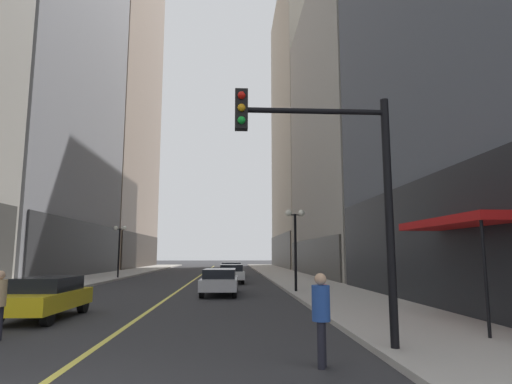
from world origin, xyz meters
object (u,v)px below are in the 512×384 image
Objects in this scene: street_lamp_right_mid at (295,232)px; street_lamp_left_far at (119,240)px; car_yellow at (46,296)px; fire_hydrant_right at (324,294)px; car_white at (231,273)px; car_silver at (220,281)px; pedestrian_in_blue_hoodie at (321,312)px; traffic_light_near_right at (340,176)px; car_blue at (232,269)px.

street_lamp_left_far is at bearing 132.54° from street_lamp_right_mid.
street_lamp_left_far is 18.93m from street_lamp_right_mid.
street_lamp_left_far is (-3.40, 22.03, 2.54)m from car_yellow.
fire_hydrant_right is (0.50, -4.45, -2.86)m from street_lamp_right_mid.
car_white reaches higher than fire_hydrant_right.
car_yellow reaches higher than fire_hydrant_right.
street_lamp_right_mid is at bearing 4.02° from car_silver.
car_silver is 9.21m from car_white.
pedestrian_in_blue_hoodie reaches higher than car_white.
street_lamp_left_far is (-11.09, 28.44, 2.26)m from pedestrian_in_blue_hoodie.
car_silver is 16.94m from street_lamp_left_far.
traffic_light_near_right is (0.66, 0.84, 2.74)m from pedestrian_in_blue_hoodie.
car_blue is 6.04× the size of fire_hydrant_right.
car_silver is at bearing 55.11° from car_yellow.
street_lamp_left_far is (-9.38, 5.04, 2.54)m from car_white.
traffic_light_near_right reaches higher than street_lamp_left_far.
street_lamp_right_mid is (9.40, 8.08, 2.54)m from car_yellow.
fire_hydrant_right is (13.30, -18.40, -2.86)m from street_lamp_left_far.
pedestrian_in_blue_hoodie is (7.70, -6.41, 0.28)m from car_yellow.
street_lamp_left_far is at bearing 121.83° from car_silver.
traffic_light_near_right is 7.06× the size of fire_hydrant_right.
pedestrian_in_blue_hoodie reaches higher than car_yellow.
car_white is 8.28m from car_blue.
car_yellow is 25.98m from car_blue.
car_yellow is at bearing -139.34° from street_lamp_right_mid.
pedestrian_in_blue_hoodie reaches higher than car_silver.
car_silver is 14.39m from pedestrian_in_blue_hoodie.
traffic_light_near_right reaches higher than car_white.
pedestrian_in_blue_hoodie is (1.71, -23.40, 0.28)m from car_white.
car_yellow is at bearing -109.42° from car_white.
street_lamp_right_mid reaches higher than car_blue.
car_blue is at bearing 18.94° from street_lamp_left_far.
car_blue is 10.30m from street_lamp_left_far.
street_lamp_right_mid is (3.42, -8.91, 2.54)m from car_white.
car_white is 9.87m from street_lamp_right_mid.
car_yellow is 18.01m from car_white.
traffic_light_near_right is 9.91m from fire_hydrant_right.
street_lamp_left_far reaches higher than fire_hydrant_right.
car_yellow is at bearing 146.31° from traffic_light_near_right.
car_yellow is at bearing -159.88° from fire_hydrant_right.
street_lamp_right_mid is at bearing 96.41° from fire_hydrant_right.
fire_hydrant_right is (3.86, -21.64, -0.32)m from car_blue.
car_silver is at bearing -175.98° from street_lamp_right_mid.
car_silver is at bearing -91.99° from car_blue.
car_white is 0.83× the size of traffic_light_near_right.
car_yellow is at bearing 140.21° from pedestrian_in_blue_hoodie.
street_lamp_left_far is at bearing -161.06° from car_blue.
pedestrian_in_blue_hoodie is at bearing -87.01° from car_blue.
car_white is 10.95m from street_lamp_left_far.
street_lamp_left_far is at bearing 113.06° from traffic_light_near_right.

